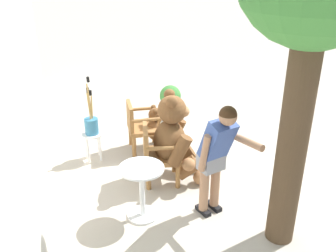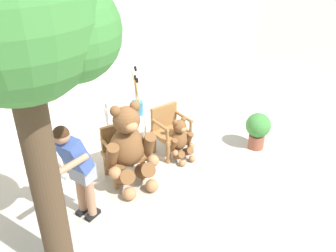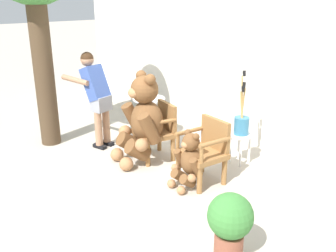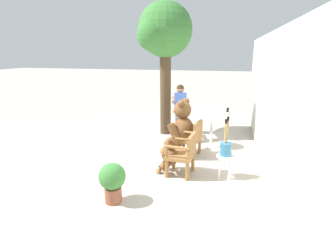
# 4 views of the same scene
# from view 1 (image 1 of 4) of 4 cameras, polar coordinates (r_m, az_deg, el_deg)

# --- Properties ---
(ground_plane) EXTENTS (60.00, 60.00, 0.00)m
(ground_plane) POSITION_cam_1_polar(r_m,az_deg,el_deg) (6.29, 3.68, -4.74)
(ground_plane) COLOR #B2A899
(back_wall) EXTENTS (10.00, 0.16, 2.80)m
(back_wall) POSITION_cam_1_polar(r_m,az_deg,el_deg) (5.38, -20.57, 4.87)
(back_wall) COLOR silver
(back_wall) RESTS_ON ground
(wooden_chair_left) EXTENTS (0.66, 0.63, 0.86)m
(wooden_chair_left) POSITION_cam_1_polar(r_m,az_deg,el_deg) (5.44, -1.60, -4.08)
(wooden_chair_left) COLOR olive
(wooden_chair_left) RESTS_ON ground
(wooden_chair_right) EXTENTS (0.61, 0.57, 0.86)m
(wooden_chair_right) POSITION_cam_1_polar(r_m,az_deg,el_deg) (6.33, -4.23, 0.09)
(wooden_chair_right) COLOR olive
(wooden_chair_right) RESTS_ON ground
(teddy_bear_large) EXTENTS (0.85, 0.85, 1.37)m
(teddy_bear_large) POSITION_cam_1_polar(r_m,az_deg,el_deg) (5.39, 1.03, -1.89)
(teddy_bear_large) COLOR brown
(teddy_bear_large) RESTS_ON ground
(teddy_bear_small) EXTENTS (0.47, 0.46, 0.78)m
(teddy_bear_small) POSITION_cam_1_polar(r_m,az_deg,el_deg) (6.42, -1.73, -0.29)
(teddy_bear_small) COLOR brown
(teddy_bear_small) RESTS_ON ground
(person_visitor) EXTENTS (0.72, 0.61, 1.55)m
(person_visitor) POSITION_cam_1_polar(r_m,az_deg,el_deg) (4.54, 7.43, -3.88)
(person_visitor) COLOR black
(person_visitor) RESTS_ON ground
(white_stool) EXTENTS (0.34, 0.34, 0.46)m
(white_stool) POSITION_cam_1_polar(r_m,az_deg,el_deg) (6.19, -11.40, -2.01)
(white_stool) COLOR white
(white_stool) RESTS_ON ground
(brush_bucket) EXTENTS (0.22, 0.22, 0.95)m
(brush_bucket) POSITION_cam_1_polar(r_m,az_deg,el_deg) (6.08, -11.60, 0.35)
(brush_bucket) COLOR teal
(brush_bucket) RESTS_ON white_stool
(round_side_table) EXTENTS (0.56, 0.56, 0.72)m
(round_side_table) POSITION_cam_1_polar(r_m,az_deg,el_deg) (4.72, -3.98, -9.16)
(round_side_table) COLOR silver
(round_side_table) RESTS_ON ground
(potted_plant) EXTENTS (0.44, 0.44, 0.68)m
(potted_plant) POSITION_cam_1_polar(r_m,az_deg,el_deg) (7.72, 0.35, 4.15)
(potted_plant) COLOR brown
(potted_plant) RESTS_ON ground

